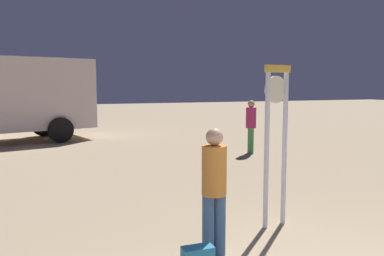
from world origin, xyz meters
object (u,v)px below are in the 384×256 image
object	(u,v)px
person_distant	(251,124)
person_near_clock	(214,185)
box_truck_near	(0,96)
standing_clock	(276,130)

from	to	relation	value
person_distant	person_near_clock	bearing A→B (deg)	-122.64
person_near_clock	box_truck_near	distance (m)	11.61
standing_clock	person_distant	size ratio (longest dim) A/B	1.47
standing_clock	person_near_clock	bearing A→B (deg)	-153.22
standing_clock	box_truck_near	size ratio (longest dim) A/B	0.33
person_distant	standing_clock	bearing A→B (deg)	-115.94
standing_clock	person_distant	distance (m)	6.12
standing_clock	person_near_clock	size ratio (longest dim) A/B	1.50
person_near_clock	box_truck_near	xyz separation A→B (m)	(-3.29, 11.11, 0.78)
standing_clock	person_distant	world-z (taller)	standing_clock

